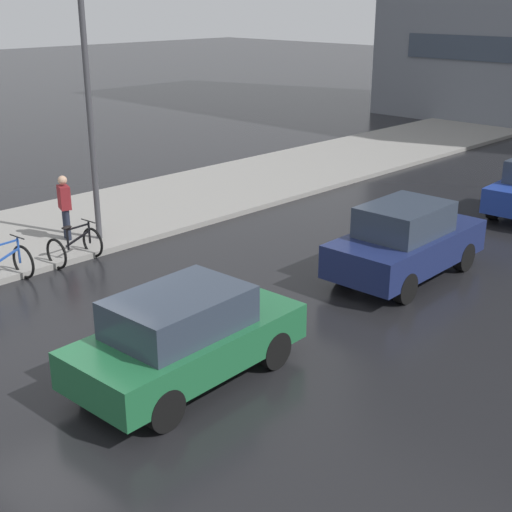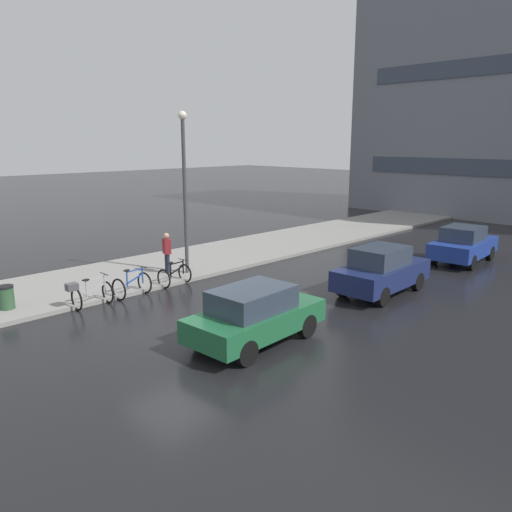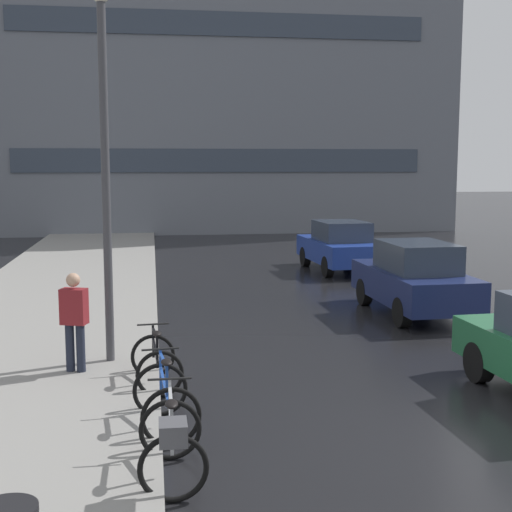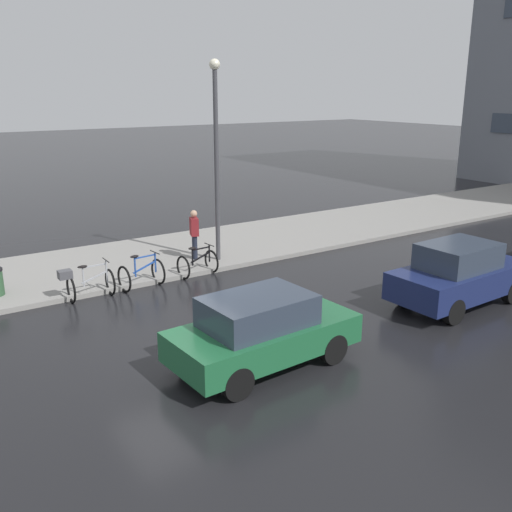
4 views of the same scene
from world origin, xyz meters
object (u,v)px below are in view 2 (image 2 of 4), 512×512
Objects in this scene: pedestrian at (167,252)px; bicycle_nearest at (88,293)px; car_blue at (463,244)px; bicycle_second at (132,285)px; car_green at (255,315)px; bicycle_third at (175,275)px; car_navy at (381,270)px; trash_bin at (6,299)px; streetlamp at (184,182)px.

bicycle_nearest is at bearing -70.58° from pedestrian.
bicycle_nearest is 15.65m from car_blue.
bicycle_nearest is at bearing -111.52° from car_blue.
bicycle_second is 0.31× the size of car_green.
bicycle_second is at bearing -114.05° from car_blue.
car_blue is at bearing 62.10° from bicycle_third.
trash_bin is at bearing -125.09° from car_navy.
car_blue is 2.31× the size of pedestrian.
trash_bin is (-7.04, -16.58, -0.35)m from car_blue.
car_navy is 7.96m from streetlamp.
bicycle_third is (-0.15, 3.44, -0.10)m from bicycle_nearest.
bicycle_second is at bearing 91.44° from bicycle_nearest.
car_blue reaches higher than bicycle_second.
car_blue is (0.03, 6.60, -0.03)m from car_navy.
bicycle_second reaches higher than trash_bin.
car_blue is 12.32m from streetlamp.
bicycle_third is 0.28× the size of car_blue.
trash_bin is at bearing -93.42° from streetlamp.
bicycle_third is at bearing -56.51° from streetlamp.
car_green is (5.78, 0.18, 0.36)m from bicycle_second.
trash_bin is at bearing -88.91° from pedestrian.
car_green is at bearing -17.32° from pedestrian.
car_navy is 12.20m from trash_bin.
car_green is 6.17m from car_navy.
car_blue reaches higher than bicycle_nearest.
car_green is at bearing 17.28° from bicycle_nearest.
bicycle_second is 4.52m from streetlamp.
car_green is at bearing -89.76° from car_navy.
pedestrian is (-7.15, -10.54, 0.18)m from car_blue.
streetlamp reaches higher than bicycle_second.
bicycle_nearest is at bearing -125.66° from car_navy.
bicycle_third is at bearing 78.07° from trash_bin.
car_blue is at bearing 89.74° from car_navy.
pedestrian is at bearing 155.79° from bicycle_third.
pedestrian is at bearing 119.74° from bicycle_second.
car_blue is at bearing 89.99° from car_green.
bicycle_third is at bearing -117.90° from car_blue.
bicycle_nearest is 1.61m from bicycle_second.
bicycle_nearest is at bearing -78.85° from streetlamp.
pedestrian is at bearing -151.04° from car_navy.
pedestrian is 2.82m from streetlamp.
pedestrian is at bearing -124.16° from car_blue.
car_green is at bearing -15.75° from bicycle_third.
car_navy is 6.60m from car_blue.
bicycle_nearest is 1.15× the size of bicycle_second.
pedestrian is at bearing 109.42° from bicycle_nearest.
bicycle_third is at bearing 92.42° from bicycle_nearest.
car_green is 2.28× the size of pedestrian.
car_navy is (5.85, 4.51, 0.43)m from bicycle_third.
trash_bin is at bearing -109.15° from bicycle_second.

